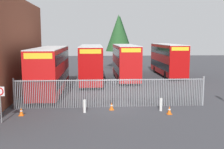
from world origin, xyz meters
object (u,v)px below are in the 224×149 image
at_px(traffic_cone_mid_forecourt, 112,106).
at_px(speed_limit_sign_post, 0,96).
at_px(double_decker_bus_behind_fence_left, 91,62).
at_px(traffic_cone_by_gate, 169,110).
at_px(bollard_center_front, 161,105).
at_px(double_decker_bus_near_gate, 50,68).
at_px(bollard_near_left, 85,106).
at_px(double_decker_bus_far_back, 125,61).
at_px(traffic_cone_near_kerb, 21,112).
at_px(double_decker_bus_behind_fence_right, 168,58).

relative_size(traffic_cone_mid_forecourt, speed_limit_sign_post, 0.25).
height_order(double_decker_bus_behind_fence_left, traffic_cone_by_gate, double_decker_bus_behind_fence_left).
xyz_separation_m(bollard_center_front, traffic_cone_by_gate, (0.39, -0.90, -0.19)).
relative_size(double_decker_bus_near_gate, traffic_cone_by_gate, 18.32).
distance_m(double_decker_bus_near_gate, bollard_near_left, 8.05).
xyz_separation_m(bollard_near_left, speed_limit_sign_post, (-5.19, -2.06, 1.30)).
height_order(double_decker_bus_near_gate, double_decker_bus_far_back, same).
xyz_separation_m(bollard_center_front, traffic_cone_near_kerb, (-9.97, -0.57, -0.19)).
bearing_deg(double_decker_bus_behind_fence_left, double_decker_bus_near_gate, -122.02).
distance_m(double_decker_bus_behind_fence_left, speed_limit_sign_post, 16.21).
relative_size(double_decker_bus_far_back, traffic_cone_by_gate, 18.32).
height_order(bollard_center_front, traffic_cone_near_kerb, bollard_center_front).
height_order(double_decker_bus_near_gate, traffic_cone_by_gate, double_decker_bus_near_gate).
relative_size(bollard_near_left, traffic_cone_near_kerb, 1.61).
bearing_deg(double_decker_bus_behind_fence_right, bollard_near_left, -121.08).
height_order(bollard_near_left, traffic_cone_by_gate, bollard_near_left).
distance_m(double_decker_bus_behind_fence_left, traffic_cone_mid_forecourt, 12.84).
bearing_deg(double_decker_bus_far_back, bollard_center_front, -86.57).
bearing_deg(traffic_cone_by_gate, bollard_near_left, 172.45).
relative_size(double_decker_bus_behind_fence_left, bollard_center_front, 11.38).
height_order(double_decker_bus_near_gate, bollard_center_front, double_decker_bus_near_gate).
height_order(double_decker_bus_behind_fence_right, speed_limit_sign_post, double_decker_bus_behind_fence_right).
height_order(traffic_cone_mid_forecourt, traffic_cone_near_kerb, same).
bearing_deg(double_decker_bus_behind_fence_left, bollard_near_left, -91.57).
bearing_deg(bollard_near_left, speed_limit_sign_post, -158.33).
distance_m(traffic_cone_by_gate, speed_limit_sign_post, 11.35).
height_order(bollard_near_left, traffic_cone_mid_forecourt, bollard_near_left).
xyz_separation_m(double_decker_bus_near_gate, double_decker_bus_behind_fence_right, (14.60, 11.44, 0.00)).
distance_m(traffic_cone_mid_forecourt, speed_limit_sign_post, 7.80).
bearing_deg(speed_limit_sign_post, double_decker_bus_behind_fence_right, 51.50).
xyz_separation_m(bollard_near_left, traffic_cone_mid_forecourt, (1.99, 0.60, -0.19)).
relative_size(double_decker_bus_near_gate, double_decker_bus_behind_fence_right, 1.00).
distance_m(double_decker_bus_behind_fence_left, bollard_near_left, 13.30).
bearing_deg(speed_limit_sign_post, traffic_cone_mid_forecourt, 20.33).
xyz_separation_m(double_decker_bus_behind_fence_left, speed_limit_sign_post, (-5.55, -15.21, -0.65)).
relative_size(double_decker_bus_near_gate, bollard_near_left, 11.38).
bearing_deg(traffic_cone_by_gate, double_decker_bus_far_back, 94.63).
height_order(double_decker_bus_behind_fence_right, traffic_cone_by_gate, double_decker_bus_behind_fence_right).
height_order(bollard_center_front, traffic_cone_by_gate, bollard_center_front).
relative_size(double_decker_bus_behind_fence_right, bollard_near_left, 11.38).
distance_m(double_decker_bus_behind_fence_left, double_decker_bus_behind_fence_right, 11.97).
relative_size(double_decker_bus_far_back, traffic_cone_near_kerb, 18.32).
height_order(double_decker_bus_behind_fence_left, traffic_cone_near_kerb, double_decker_bus_behind_fence_left).
relative_size(double_decker_bus_behind_fence_left, speed_limit_sign_post, 4.50).
distance_m(double_decker_bus_behind_fence_left, traffic_cone_near_kerb, 14.57).
height_order(double_decker_bus_behind_fence_left, double_decker_bus_far_back, same).
bearing_deg(traffic_cone_by_gate, speed_limit_sign_post, -173.53).
height_order(bollard_near_left, bollard_center_front, same).
bearing_deg(double_decker_bus_behind_fence_right, double_decker_bus_behind_fence_left, -153.87).
relative_size(traffic_cone_mid_forecourt, traffic_cone_near_kerb, 1.00).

